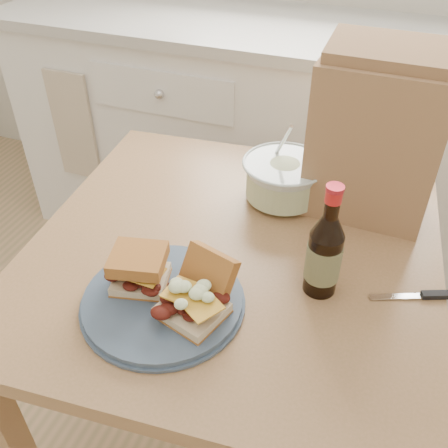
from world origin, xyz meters
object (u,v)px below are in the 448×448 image
(paper_bag, at_px, (375,141))
(plate, at_px, (163,301))
(dining_table, at_px, (233,281))
(beer_bottle, at_px, (324,253))
(coleslaw_bowl, at_px, (283,181))

(paper_bag, bearing_deg, plate, -122.32)
(dining_table, distance_m, plate, 0.25)
(beer_bottle, xyz_separation_m, paper_bag, (0.04, 0.31, 0.09))
(dining_table, relative_size, coleslaw_bowl, 4.72)
(plate, xyz_separation_m, coleslaw_bowl, (0.12, 0.43, 0.04))
(dining_table, height_order, plate, plate)
(plate, distance_m, paper_bag, 0.59)
(beer_bottle, relative_size, paper_bag, 0.68)
(plate, bearing_deg, beer_bottle, 28.99)
(coleslaw_bowl, distance_m, beer_bottle, 0.32)
(plate, relative_size, beer_bottle, 1.25)
(dining_table, xyz_separation_m, beer_bottle, (0.21, -0.06, 0.20))
(dining_table, bearing_deg, beer_bottle, -21.54)
(dining_table, distance_m, coleslaw_bowl, 0.27)
(beer_bottle, height_order, paper_bag, paper_bag)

